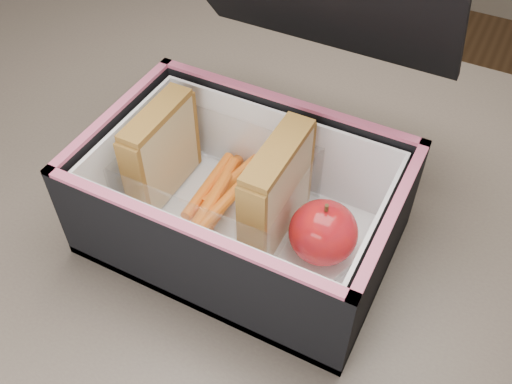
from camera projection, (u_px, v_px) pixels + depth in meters
kitchen_table at (256, 264)px, 0.69m from camera, size 1.20×0.80×0.75m
lunch_bag at (245, 192)px, 0.56m from camera, size 0.30×0.32×0.27m
plastic_tub at (218, 185)px, 0.59m from camera, size 0.18×0.13×0.07m
sandwich_left at (162, 151)px, 0.59m from camera, size 0.03×0.10×0.11m
sandwich_right at (277, 192)px, 0.55m from camera, size 0.03×0.10×0.11m
carrot_sticks at (218, 194)px, 0.60m from camera, size 0.05×0.16×0.03m
paper_napkin at (317, 248)px, 0.57m from camera, size 0.10×0.10×0.01m
red_apple at (323, 232)px, 0.54m from camera, size 0.08×0.08×0.07m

